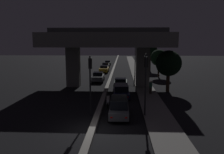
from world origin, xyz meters
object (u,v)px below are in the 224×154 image
car_taxi_yellow_second_oncoming (104,69)px  car_dark_green_fourth_oncoming (108,63)px  traffic_light_right_of_median (146,75)px  street_lamp (133,54)px  motorcycle_white_filtering_near (108,101)px  pedestrian_on_sidewalk (151,87)px  car_grey_lead_oncoming (98,77)px  car_dark_blue_second (121,91)px  car_dark_green_third (121,82)px  traffic_light_left_of_median (90,75)px  car_black_third_oncoming (106,65)px  car_grey_lead (119,107)px

car_taxi_yellow_second_oncoming → car_dark_green_fourth_oncoming: size_ratio=1.13×
traffic_light_right_of_median → street_lamp: (0.16, 25.05, 0.67)m
motorcycle_white_filtering_near → car_dark_green_fourth_oncoming: bearing=2.9°
street_lamp → car_taxi_yellow_second_oncoming: 8.58m
motorcycle_white_filtering_near → pedestrian_on_sidewalk: (5.10, 5.48, 0.39)m
car_taxi_yellow_second_oncoming → car_dark_green_fourth_oncoming: 16.09m
car_grey_lead_oncoming → motorcycle_white_filtering_near: size_ratio=2.32×
car_dark_blue_second → car_dark_green_third: size_ratio=1.14×
traffic_light_left_of_median → traffic_light_right_of_median: 4.89m
car_black_third_oncoming → car_dark_green_fourth_oncoming: bearing=-177.4°
car_grey_lead → car_dark_green_fourth_oncoming: size_ratio=1.14×
traffic_light_right_of_median → motorcycle_white_filtering_near: (-3.51, 2.97, -3.21)m
car_dark_blue_second → car_black_third_oncoming: 31.21m
pedestrian_on_sidewalk → car_black_third_oncoming: bearing=105.4°
car_dark_blue_second → motorcycle_white_filtering_near: car_dark_blue_second is taller
car_grey_lead → car_dark_blue_second: bearing=-1.2°
traffic_light_left_of_median → motorcycle_white_filtering_near: traffic_light_left_of_median is taller
traffic_light_left_of_median → car_grey_lead: size_ratio=1.18×
car_grey_lead → car_dark_green_fourth_oncoming: car_grey_lead is taller
car_grey_lead_oncoming → car_black_third_oncoming: (-0.27, 19.94, -0.06)m
traffic_light_right_of_median → pedestrian_on_sidewalk: traffic_light_right_of_median is taller
traffic_light_left_of_median → car_taxi_yellow_second_oncoming: (-1.26, 29.57, -2.89)m
street_lamp → car_dark_green_fourth_oncoming: bearing=107.8°
car_black_third_oncoming → motorcycle_white_filtering_near: car_black_third_oncoming is taller
traffic_light_right_of_median → street_lamp: bearing=89.6°
car_dark_blue_second → motorcycle_white_filtering_near: 4.01m
car_taxi_yellow_second_oncoming → street_lamp: bearing=55.4°
car_dark_green_fourth_oncoming → pedestrian_on_sidewalk: bearing=11.4°
car_black_third_oncoming → traffic_light_right_of_median: bearing=12.2°
car_dark_green_fourth_oncoming → motorcycle_white_filtering_near: bearing=3.2°
car_dark_green_third → car_black_third_oncoming: bearing=10.4°
traffic_light_right_of_median → motorcycle_white_filtering_near: bearing=139.8°
traffic_light_left_of_median → street_lamp: bearing=78.6°
traffic_light_right_of_median → car_dark_blue_second: size_ratio=1.23×
car_grey_lead → motorcycle_white_filtering_near: bearing=21.1°
car_grey_lead → motorcycle_white_filtering_near: 3.35m
traffic_light_right_of_median → car_grey_lead_oncoming: size_ratio=1.30×
pedestrian_on_sidewalk → car_grey_lead: bearing=-114.4°
car_dark_blue_second → car_dark_green_fourth_oncoming: (-4.29, 38.93, -0.16)m
car_grey_lead → car_grey_lead_oncoming: size_ratio=1.07×
car_dark_blue_second → car_dark_green_third: (-0.12, 6.45, -0.15)m
street_lamp → car_dark_blue_second: 18.81m
pedestrian_on_sidewalk → street_lamp: bearing=94.9°
traffic_light_right_of_median → motorcycle_white_filtering_near: traffic_light_right_of_median is taller
car_dark_green_third → car_black_third_oncoming: 24.82m
street_lamp → car_dark_green_fourth_oncoming: (-6.61, 20.62, -3.78)m
car_taxi_yellow_second_oncoming → motorcycle_white_filtering_near: car_taxi_yellow_second_oncoming is taller
traffic_light_right_of_median → pedestrian_on_sidewalk: (1.59, 8.45, -2.83)m
motorcycle_white_filtering_near → car_grey_lead: bearing=-159.8°
traffic_light_right_of_median → car_dark_green_fourth_oncoming: 46.22m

